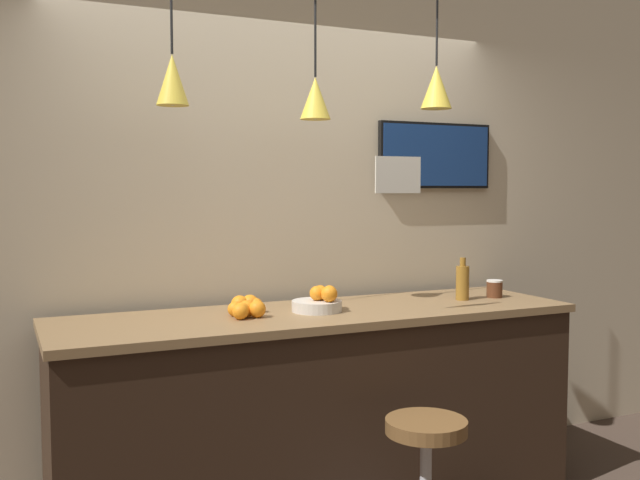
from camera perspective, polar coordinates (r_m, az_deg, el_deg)
The scene contains 12 objects.
back_wall at distance 3.92m, azimuth -2.92°, elevation 1.81°, with size 8.00×0.06×2.90m.
service_counter at distance 3.64m, azimuth 0.00°, elevation -13.50°, with size 2.59×0.74×1.01m.
bar_stool at distance 3.21m, azimuth 8.45°, elevation -18.17°, with size 0.45×0.45×0.64m.
fruit_bowl at distance 3.50m, azimuth -0.00°, elevation -4.91°, with size 0.25×0.25×0.13m.
orange_pile at distance 3.40m, azimuth -5.93°, elevation -5.38°, with size 0.20×0.25×0.09m.
juice_bottle at distance 3.93m, azimuth 11.33°, elevation -3.31°, with size 0.07×0.07×0.23m.
spread_jar at distance 4.06m, azimuth 13.79°, elevation -3.80°, with size 0.09×0.09×0.10m.
pendant_lamp_left at distance 3.33m, azimuth -11.73°, elevation 12.54°, with size 0.15×0.15×0.82m.
pendant_lamp_middle at distance 3.55m, azimuth -0.38°, elevation 11.39°, with size 0.15×0.15×0.85m.
pendant_lamp_right at distance 3.90m, azimuth 9.29°, elevation 12.03°, with size 0.17×0.17×0.77m.
mounted_tv at distance 4.31m, azimuth 9.22°, elevation 6.68°, with size 0.76×0.04×0.39m.
hanging_menu_board at distance 3.34m, azimuth 6.27°, elevation 5.21°, with size 0.24×0.01×0.17m.
Camera 1 is at (-1.44, -2.37, 1.61)m, focal length 40.00 mm.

